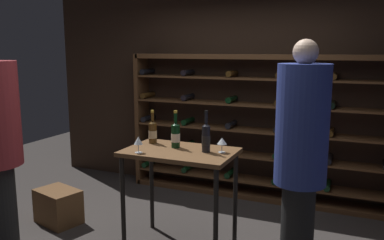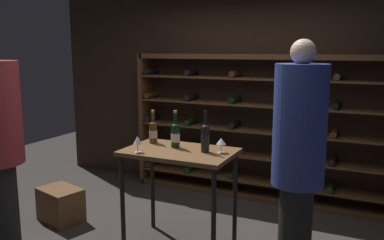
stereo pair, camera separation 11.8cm
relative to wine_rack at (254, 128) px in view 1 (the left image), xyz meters
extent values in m
cube|color=#332319|center=(-0.22, 0.21, 0.50)|extent=(5.75, 0.10, 2.85)
cube|color=brown|center=(-1.64, 0.00, 0.00)|extent=(0.06, 0.32, 1.85)
cube|color=brown|center=(0.01, 0.00, 0.90)|extent=(3.29, 0.32, 0.06)
cube|color=brown|center=(0.01, 0.00, -0.89)|extent=(3.29, 0.32, 0.06)
cube|color=brown|center=(0.01, 0.00, -0.69)|extent=(3.21, 0.32, 0.02)
cylinder|color=black|center=(-1.54, 0.00, -0.63)|extent=(0.08, 0.30, 0.08)
cylinder|color=black|center=(-0.92, 0.00, -0.63)|extent=(0.08, 0.30, 0.08)
cylinder|color=black|center=(-0.30, 0.00, -0.63)|extent=(0.08, 0.30, 0.08)
cylinder|color=black|center=(0.31, 0.00, -0.63)|extent=(0.08, 0.30, 0.08)
cylinder|color=black|center=(0.93, 0.00, -0.63)|extent=(0.08, 0.30, 0.08)
cube|color=brown|center=(0.01, 0.00, -0.36)|extent=(3.21, 0.32, 0.02)
cylinder|color=black|center=(-1.54, 0.00, -0.30)|extent=(0.08, 0.30, 0.08)
cylinder|color=black|center=(-0.92, 0.00, -0.30)|extent=(0.08, 0.30, 0.08)
cylinder|color=black|center=(0.31, 0.00, -0.30)|extent=(0.08, 0.30, 0.08)
cylinder|color=black|center=(0.93, 0.00, -0.30)|extent=(0.08, 0.30, 0.08)
cube|color=brown|center=(0.01, 0.00, -0.03)|extent=(3.21, 0.32, 0.02)
cylinder|color=black|center=(-1.54, 0.00, 0.02)|extent=(0.08, 0.30, 0.08)
cylinder|color=black|center=(-0.92, 0.00, 0.02)|extent=(0.08, 0.30, 0.08)
cylinder|color=black|center=(-0.30, 0.00, 0.02)|extent=(0.08, 0.30, 0.08)
cylinder|color=black|center=(0.31, 0.00, 0.02)|extent=(0.08, 0.30, 0.08)
cylinder|color=#4C3314|center=(0.93, 0.00, 0.02)|extent=(0.08, 0.30, 0.08)
cube|color=brown|center=(0.01, 0.00, 0.30)|extent=(3.21, 0.32, 0.02)
cylinder|color=#4C3314|center=(-1.54, 0.00, 0.35)|extent=(0.08, 0.30, 0.08)
cylinder|color=black|center=(-0.92, 0.00, 0.35)|extent=(0.08, 0.30, 0.08)
cylinder|color=black|center=(-0.30, 0.00, 0.35)|extent=(0.08, 0.30, 0.08)
cylinder|color=#4C3314|center=(0.31, 0.00, 0.35)|extent=(0.08, 0.30, 0.08)
cylinder|color=black|center=(0.93, 0.00, 0.35)|extent=(0.08, 0.30, 0.08)
cube|color=brown|center=(0.01, 0.00, 0.63)|extent=(3.21, 0.32, 0.02)
cylinder|color=black|center=(-1.54, 0.00, 0.68)|extent=(0.08, 0.30, 0.08)
cylinder|color=black|center=(-0.92, 0.00, 0.68)|extent=(0.08, 0.30, 0.08)
cylinder|color=#4C3314|center=(-0.30, 0.00, 0.68)|extent=(0.08, 0.30, 0.08)
cylinder|color=#4C3314|center=(0.31, 0.00, 0.68)|extent=(0.08, 0.30, 0.08)
cylinder|color=#4C3314|center=(0.93, 0.00, 0.68)|extent=(0.08, 0.30, 0.08)
cube|color=brown|center=(-0.29, -1.61, 0.04)|extent=(1.03, 0.66, 0.04)
cylinder|color=black|center=(-0.75, -1.89, -0.45)|extent=(0.04, 0.04, 0.93)
cylinder|color=black|center=(0.18, -1.89, -0.45)|extent=(0.04, 0.04, 0.93)
cylinder|color=black|center=(-0.75, -1.34, -0.45)|extent=(0.04, 0.04, 0.93)
cylinder|color=black|center=(0.18, -1.34, -0.45)|extent=(0.04, 0.04, 0.93)
cylinder|color=black|center=(0.84, -1.81, -0.49)|extent=(0.26, 0.26, 0.86)
cylinder|color=#2D3D8C|center=(0.84, -1.81, 0.41)|extent=(0.40, 0.40, 0.94)
sphere|color=beige|center=(0.84, -1.81, 0.97)|extent=(0.19, 0.19, 0.19)
cube|color=brown|center=(-1.77, -1.64, -0.73)|extent=(0.55, 0.46, 0.38)
cylinder|color=#4C3314|center=(-0.66, -1.46, 0.16)|extent=(0.08, 0.08, 0.20)
cone|color=#4C3314|center=(-0.66, -1.46, 0.27)|extent=(0.08, 0.08, 0.03)
cylinder|color=#4C3314|center=(-0.66, -1.46, 0.33)|extent=(0.03, 0.03, 0.09)
cylinder|color=#B7932D|center=(-0.66, -1.46, 0.38)|extent=(0.03, 0.03, 0.02)
cylinder|color=#C6B28C|center=(-0.66, -1.46, 0.15)|extent=(0.08, 0.08, 0.08)
cylinder|color=black|center=(-0.37, -1.54, 0.17)|extent=(0.08, 0.08, 0.22)
cone|color=black|center=(-0.37, -1.54, 0.29)|extent=(0.08, 0.08, 0.03)
cylinder|color=black|center=(-0.37, -1.54, 0.35)|extent=(0.03, 0.03, 0.10)
cylinder|color=#B7932D|center=(-0.37, -1.54, 0.40)|extent=(0.03, 0.03, 0.02)
cylinder|color=silver|center=(-0.37, -1.54, 0.15)|extent=(0.09, 0.09, 0.08)
cylinder|color=black|center=(-0.04, -1.58, 0.18)|extent=(0.08, 0.08, 0.24)
cone|color=black|center=(-0.04, -1.58, 0.31)|extent=(0.08, 0.08, 0.03)
cylinder|color=black|center=(-0.04, -1.58, 0.37)|extent=(0.03, 0.03, 0.10)
cylinder|color=black|center=(-0.04, -1.58, 0.43)|extent=(0.03, 0.03, 0.02)
cylinder|color=black|center=(-0.04, -1.58, 0.16)|extent=(0.08, 0.08, 0.09)
cylinder|color=silver|center=(0.10, -1.54, 0.06)|extent=(0.07, 0.07, 0.00)
cylinder|color=silver|center=(0.10, -1.54, 0.10)|extent=(0.01, 0.01, 0.07)
cone|color=silver|center=(0.10, -1.54, 0.16)|extent=(0.09, 0.09, 0.06)
cylinder|color=#590A14|center=(0.10, -1.54, 0.15)|extent=(0.05, 0.05, 0.02)
cylinder|color=silver|center=(-0.59, -1.85, 0.06)|extent=(0.07, 0.07, 0.00)
cylinder|color=silver|center=(-0.59, -1.85, 0.10)|extent=(0.01, 0.01, 0.08)
cone|color=silver|center=(-0.59, -1.85, 0.17)|extent=(0.08, 0.08, 0.07)
cylinder|color=#590A14|center=(-0.59, -1.85, 0.16)|extent=(0.04, 0.04, 0.03)
camera|label=1|loc=(1.27, -4.93, 0.99)|focal=37.66mm
camera|label=2|loc=(1.38, -4.88, 0.99)|focal=37.66mm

